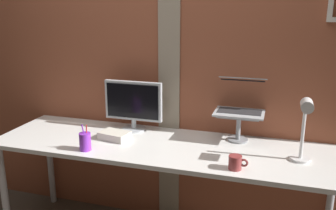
{
  "coord_description": "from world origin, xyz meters",
  "views": [
    {
      "loc": [
        0.83,
        -2.25,
        1.71
      ],
      "look_at": [
        0.13,
        0.07,
        1.03
      ],
      "focal_mm": 39.52,
      "sensor_mm": 36.0,
      "label": 1
    }
  ],
  "objects_px": {
    "monitor": "(133,103)",
    "desk_lamp": "(305,123)",
    "pen_cup": "(85,142)",
    "laptop": "(241,103)",
    "coffee_mug": "(236,162)"
  },
  "relations": [
    {
      "from": "monitor",
      "to": "desk_lamp",
      "type": "bearing_deg",
      "value": -13.05
    },
    {
      "from": "monitor",
      "to": "pen_cup",
      "type": "distance_m",
      "value": 0.51
    },
    {
      "from": "laptop",
      "to": "desk_lamp",
      "type": "height_order",
      "value": "laptop"
    },
    {
      "from": "laptop",
      "to": "desk_lamp",
      "type": "distance_m",
      "value": 0.53
    },
    {
      "from": "monitor",
      "to": "pen_cup",
      "type": "xyz_separation_m",
      "value": [
        -0.15,
        -0.46,
        -0.15
      ]
    },
    {
      "from": "laptop",
      "to": "desk_lamp",
      "type": "bearing_deg",
      "value": -40.73
    },
    {
      "from": "coffee_mug",
      "to": "monitor",
      "type": "bearing_deg",
      "value": 150.47
    },
    {
      "from": "laptop",
      "to": "coffee_mug",
      "type": "height_order",
      "value": "laptop"
    },
    {
      "from": "pen_cup",
      "to": "coffee_mug",
      "type": "relative_size",
      "value": 1.59
    },
    {
      "from": "monitor",
      "to": "desk_lamp",
      "type": "height_order",
      "value": "desk_lamp"
    },
    {
      "from": "desk_lamp",
      "to": "pen_cup",
      "type": "relative_size",
      "value": 2.27
    },
    {
      "from": "desk_lamp",
      "to": "coffee_mug",
      "type": "height_order",
      "value": "desk_lamp"
    },
    {
      "from": "desk_lamp",
      "to": "pen_cup",
      "type": "xyz_separation_m",
      "value": [
        -1.33,
        -0.19,
        -0.19
      ]
    },
    {
      "from": "monitor",
      "to": "coffee_mug",
      "type": "xyz_separation_m",
      "value": [
        0.81,
        -0.46,
        -0.17
      ]
    },
    {
      "from": "monitor",
      "to": "laptop",
      "type": "height_order",
      "value": "laptop"
    }
  ]
}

